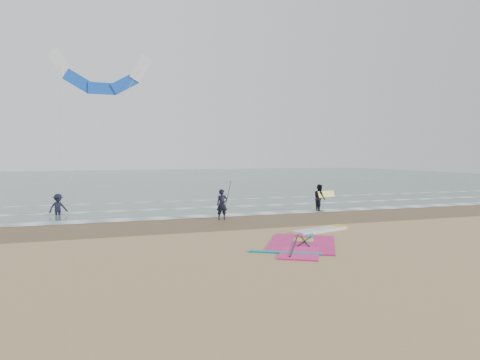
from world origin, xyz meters
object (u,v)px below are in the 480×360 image
object	(u,v)px
person_standing	(222,204)
person_walking	(320,198)
windsurf_rig	(309,240)
surf_kite	(102,77)
person_wading	(58,202)

from	to	relation	value
person_standing	person_walking	bearing A→B (deg)	14.02
windsurf_rig	person_walking	world-z (taller)	person_walking
person_standing	person_walking	world-z (taller)	person_walking
person_walking	surf_kite	xyz separation A→B (m)	(-12.45, 6.44, 7.64)
windsurf_rig	person_wading	distance (m)	14.94
person_walking	person_wading	bearing A→B (deg)	83.46
windsurf_rig	person_walking	bearing A→B (deg)	58.43
windsurf_rig	person_standing	distance (m)	6.74
person_standing	person_wading	size ratio (longest dim) A/B	1.02
surf_kite	person_wading	bearing A→B (deg)	-126.93
person_walking	person_wading	distance (m)	15.30
person_standing	surf_kite	xyz separation A→B (m)	(-5.86, 7.84, 7.66)
person_walking	person_wading	size ratio (longest dim) A/B	1.04
person_walking	surf_kite	bearing A→B (deg)	67.67
person_wading	surf_kite	size ratio (longest dim) A/B	0.17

